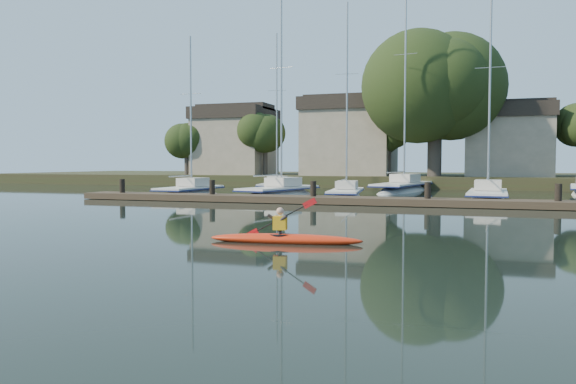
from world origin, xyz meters
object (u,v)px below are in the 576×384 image
(sailboat_2, at_px, (346,201))
(sailboat_5, at_px, (276,192))
(sailboat_6, at_px, (403,194))
(dock, at_px, (369,201))
(sailboat_1, at_px, (280,200))
(sailboat_0, at_px, (190,199))
(sailboat_3, at_px, (488,205))
(kayak, at_px, (284,237))

(sailboat_2, xyz_separation_m, sailboat_5, (-7.55, 8.49, -0.01))
(sailboat_2, xyz_separation_m, sailboat_6, (2.42, 8.94, -0.04))
(dock, relative_size, sailboat_1, 2.38)
(sailboat_0, distance_m, sailboat_2, 10.32)
(dock, xyz_separation_m, sailboat_3, (5.97, 4.11, -0.40))
(kayak, relative_size, sailboat_2, 0.33)
(sailboat_0, bearing_deg, sailboat_3, 2.07)
(sailboat_5, bearing_deg, dock, -62.41)
(dock, relative_size, sailboat_6, 1.92)
(kayak, xyz_separation_m, dock, (-0.28, 14.65, 0.04))
(kayak, height_order, dock, kayak)
(sailboat_1, distance_m, sailboat_5, 8.83)
(sailboat_1, distance_m, sailboat_2, 4.43)
(dock, height_order, sailboat_3, sailboat_3)
(dock, height_order, sailboat_5, sailboat_5)
(kayak, xyz_separation_m, sailboat_6, (-0.11, 28.43, -0.37))
(sailboat_2, bearing_deg, sailboat_1, 170.14)
(sailboat_0, relative_size, sailboat_3, 0.90)
(sailboat_3, bearing_deg, sailboat_2, 177.43)
(kayak, relative_size, sailboat_0, 0.36)
(sailboat_1, distance_m, sailboat_3, 12.68)
(dock, xyz_separation_m, sailboat_5, (-9.80, 13.33, -0.37))
(sailboat_3, bearing_deg, kayak, -104.38)
(kayak, height_order, sailboat_2, sailboat_2)
(sailboat_3, relative_size, sailboat_5, 0.95)
(sailboat_0, height_order, sailboat_5, sailboat_5)
(kayak, bearing_deg, sailboat_2, 90.34)
(sailboat_1, xyz_separation_m, sailboat_5, (-3.12, 8.26, 0.02))
(sailboat_2, xyz_separation_m, sailboat_3, (8.22, -0.73, -0.03))
(kayak, distance_m, sailboat_1, 20.92)
(kayak, bearing_deg, sailboat_3, 66.07)
(sailboat_2, bearing_deg, dock, -71.87)
(sailboat_3, distance_m, sailboat_5, 18.27)
(kayak, distance_m, sailboat_5, 29.74)
(sailboat_0, distance_m, sailboat_1, 5.96)
(dock, relative_size, sailboat_3, 2.62)
(sailboat_5, bearing_deg, sailboat_1, -78.01)
(sailboat_6, bearing_deg, sailboat_3, -49.27)
(sailboat_2, distance_m, sailboat_5, 11.36)
(sailboat_0, relative_size, sailboat_2, 0.89)
(dock, distance_m, sailboat_5, 16.55)
(sailboat_1, relative_size, sailboat_5, 1.05)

